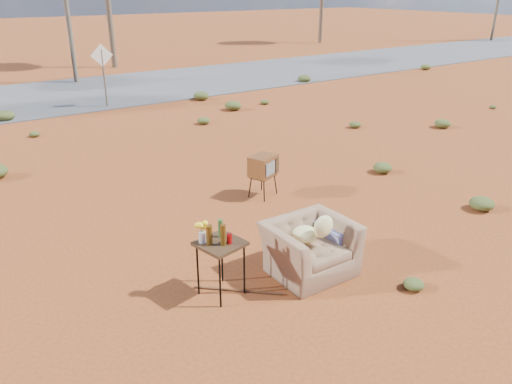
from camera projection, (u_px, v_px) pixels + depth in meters
ground at (271, 261)px, 7.88m from camera, size 140.00×140.00×0.00m
highway at (43, 97)px, 19.30m from camera, size 140.00×7.00×0.04m
armchair at (315, 240)px, 7.49m from camera, size 1.45×0.92×1.07m
tv_unit at (263, 166)px, 10.08m from camera, size 0.66×0.60×0.87m
side_table at (216, 241)px, 6.73m from camera, size 0.67×0.67×1.14m
rusty_bar at (238, 291)px, 7.09m from camera, size 0.97×0.89×0.03m
road_sign at (103, 64)px, 17.22m from camera, size 0.78×0.06×2.19m
scrub_patch at (120, 180)px, 10.75m from camera, size 17.49×8.07×0.33m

